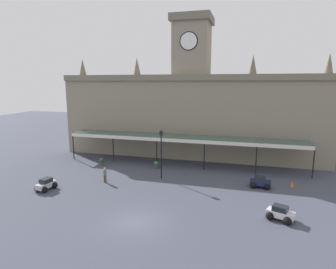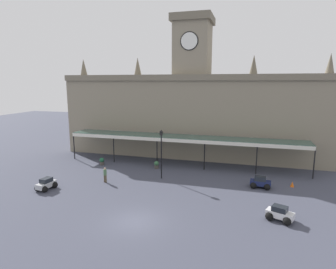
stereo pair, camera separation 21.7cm
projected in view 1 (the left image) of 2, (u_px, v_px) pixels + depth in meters
The scene contains 11 objects.
ground_plane at pixel (136, 222), 22.33m from camera, with size 140.00×140.00×0.00m, color #404251.
station_building at pixel (191, 111), 41.88m from camera, with size 37.19×7.03×19.73m.
entrance_canopy at pixel (182, 138), 36.97m from camera, with size 30.88×3.26×3.81m.
car_navy_sedan at pixel (260, 183), 29.49m from camera, with size 2.10×1.60×1.19m.
car_white_sedan at pixel (280, 214), 22.52m from camera, with size 2.23×1.96×1.19m.
car_silver_sedan at pixel (46, 185), 28.87m from camera, with size 1.67×2.14×1.19m.
pedestrian_near_entrance at pixel (105, 174), 30.90m from camera, with size 0.38×0.34×1.67m.
victorian_lamppost at pixel (161, 149), 31.81m from camera, with size 0.30×0.30×5.55m.
traffic_cone at pixel (292, 184), 29.82m from camera, with size 0.40×0.40×0.55m, color orange.
planter_forecourt_centre at pixel (101, 161), 37.50m from camera, with size 0.60×0.60×0.96m.
planter_near_kerb at pixel (156, 165), 36.00m from camera, with size 0.60×0.60×0.96m.
Camera 1 is at (8.02, -19.28, 10.75)m, focal length 30.63 mm.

